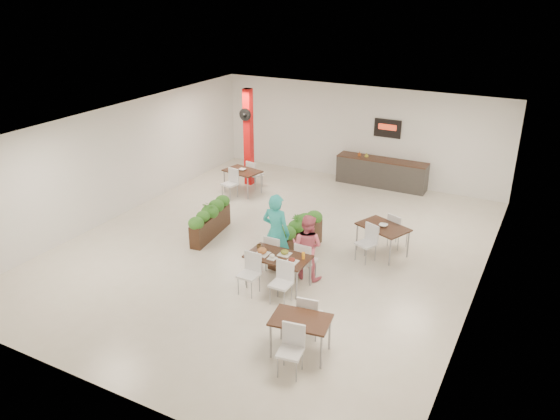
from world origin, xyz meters
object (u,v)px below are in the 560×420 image
object	(u,v)px
main_table	(278,260)
planter_right	(296,236)
diner_woman	(307,247)
side_table_b	(383,231)
red_column	(248,136)
service_counter	(381,172)
planter_left	(210,218)
side_table_a	(243,174)
diner_man	(276,233)
side_table_c	(301,325)

from	to	relation	value
main_table	planter_right	bearing A→B (deg)	100.77
diner_woman	side_table_b	size ratio (longest dim) A/B	0.94
red_column	service_counter	xyz separation A→B (m)	(4.00, 1.86, -1.15)
service_counter	planter_right	xyz separation A→B (m)	(-0.30, -5.77, 0.02)
main_table	side_table_b	distance (m)	3.05
diner_woman	planter_right	distance (m)	1.15
planter_left	planter_right	size ratio (longest dim) A/B	0.92
red_column	side_table_a	world-z (taller)	red_column
side_table_b	service_counter	bearing A→B (deg)	131.30
diner_woman	planter_left	xyz separation A→B (m)	(-3.22, 0.79, -0.27)
diner_man	planter_left	world-z (taller)	diner_man
planter_right	side_table_a	world-z (taller)	planter_right
planter_left	side_table_a	world-z (taller)	planter_left
diner_man	side_table_c	size ratio (longest dim) A/B	1.15
main_table	side_table_a	xyz separation A→B (m)	(-3.75, 4.63, -0.01)
main_table	side_table_a	world-z (taller)	same
planter_left	planter_right	bearing A→B (deg)	1.80
diner_woman	side_table_a	world-z (taller)	diner_woman
service_counter	side_table_c	size ratio (longest dim) A/B	1.80
planter_right	side_table_b	size ratio (longest dim) A/B	1.25
diner_man	side_table_a	size ratio (longest dim) A/B	1.14
diner_woman	planter_right	size ratio (longest dim) A/B	0.75
red_column	diner_man	world-z (taller)	red_column
diner_man	side_table_a	bearing A→B (deg)	-48.88
diner_man	planter_right	xyz separation A→B (m)	(0.10, 0.87, -0.45)
planter_left	planter_right	world-z (taller)	planter_right
main_table	planter_left	size ratio (longest dim) A/B	0.86
service_counter	planter_right	distance (m)	5.78
service_counter	side_table_b	xyz separation A→B (m)	(1.56, -4.69, 0.14)
planter_left	planter_right	xyz separation A→B (m)	(2.52, 0.08, 0.00)
planter_right	side_table_a	bearing A→B (deg)	138.10
side_table_a	side_table_c	bearing A→B (deg)	-40.15
red_column	side_table_b	distance (m)	6.32
main_table	service_counter	bearing A→B (deg)	89.90
diner_woman	planter_right	xyz separation A→B (m)	(-0.70, 0.87, -0.27)
diner_woman	planter_left	distance (m)	3.33
planter_right	diner_woman	bearing A→B (deg)	-51.21
red_column	main_table	world-z (taller)	red_column
red_column	diner_woman	size ratio (longest dim) A/B	2.05
red_column	diner_woman	xyz separation A→B (m)	(4.40, -4.78, -0.86)
planter_left	main_table	bearing A→B (deg)	-27.21
service_counter	diner_man	distance (m)	6.67
service_counter	side_table_a	world-z (taller)	service_counter
main_table	side_table_a	distance (m)	5.96
planter_left	side_table_c	bearing A→B (deg)	-38.13
service_counter	planter_right	size ratio (longest dim) A/B	1.45
diner_man	side_table_a	world-z (taller)	diner_man
main_table	planter_left	distance (m)	3.16
red_column	service_counter	world-z (taller)	red_column
diner_woman	side_table_c	xyz separation A→B (m)	(1.11, -2.61, -0.17)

